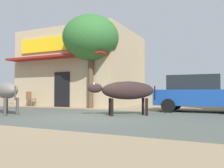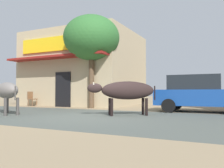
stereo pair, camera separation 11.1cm
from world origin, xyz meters
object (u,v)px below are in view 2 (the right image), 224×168
(cow_near_brown, at_px, (6,91))
(parked_hatchback_car, at_px, (200,93))
(cafe_chair_near_tree, at_px, (32,98))
(cow_far_dark, at_px, (126,91))
(roadside_tree, at_px, (92,38))

(cow_near_brown, bearing_deg, parked_hatchback_car, 32.97)
(cafe_chair_near_tree, bearing_deg, cow_far_dark, -19.98)
(roadside_tree, relative_size, cafe_chair_near_tree, 5.65)
(parked_hatchback_car, relative_size, cow_near_brown, 1.52)
(parked_hatchback_car, height_order, cafe_chair_near_tree, parked_hatchback_car)
(parked_hatchback_car, height_order, cow_far_dark, parked_hatchback_car)
(cow_near_brown, xyz_separation_m, cafe_chair_near_tree, (-3.03, 4.43, -0.43))
(roadside_tree, xyz_separation_m, cow_far_dark, (3.35, -2.96, -2.97))
(cafe_chair_near_tree, bearing_deg, parked_hatchback_car, 0.44)
(cow_near_brown, relative_size, cafe_chair_near_tree, 2.86)
(roadside_tree, bearing_deg, cow_far_dark, -41.53)
(cow_far_dark, relative_size, cafe_chair_near_tree, 2.57)
(roadside_tree, distance_m, cow_near_brown, 5.64)
(cafe_chair_near_tree, bearing_deg, roadside_tree, 2.67)
(cow_far_dark, bearing_deg, roadside_tree, 138.47)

